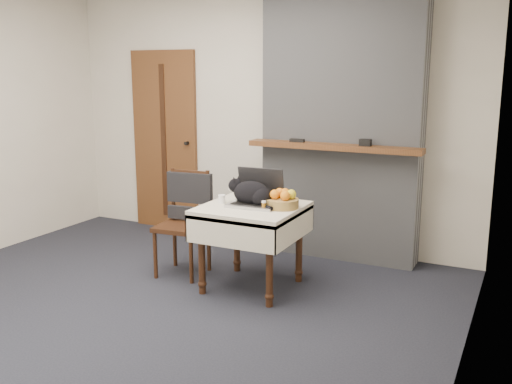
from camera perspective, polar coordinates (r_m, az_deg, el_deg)
ground at (r=4.54m, az=-10.63°, el=-11.22°), size 4.50×4.50×0.00m
room_shell at (r=4.55m, az=-7.95°, el=11.76°), size 4.52×4.01×2.61m
door at (r=6.52m, az=-9.08°, el=5.04°), size 0.82×0.10×2.00m
chimney at (r=5.44m, az=8.55°, el=6.84°), size 1.62×0.48×2.60m
side_table at (r=4.66m, az=-0.43°, el=-2.74°), size 0.78×0.78×0.70m
laptop at (r=4.66m, az=0.05°, el=-0.39°), size 0.41×0.36×0.29m
cat at (r=4.62m, az=-0.37°, el=-0.16°), size 0.47×0.24×0.23m
cream_jar at (r=4.74m, az=-3.44°, el=-0.70°), size 0.06×0.06×0.07m
pill_bottle at (r=4.48m, az=0.79°, el=-1.35°), size 0.04×0.04×0.07m
fruit_basket at (r=4.56m, az=2.67°, el=-0.85°), size 0.26×0.26×0.15m
desk_clutter at (r=4.62m, az=2.42°, el=-1.41°), size 0.12×0.08×0.01m
chair at (r=5.09m, az=-6.97°, el=-1.57°), size 0.45×0.44×0.92m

